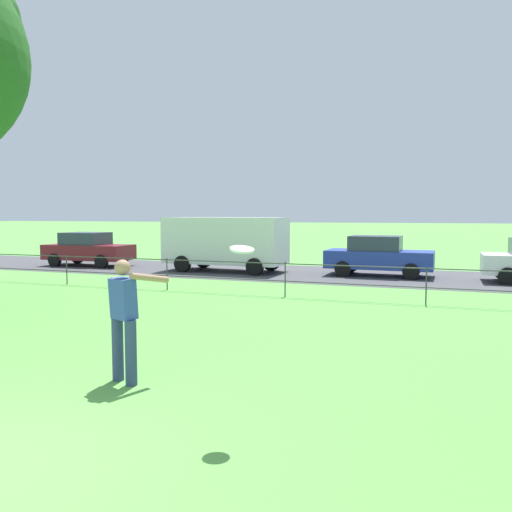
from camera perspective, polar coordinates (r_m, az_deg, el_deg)
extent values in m
cube|color=#424247|center=(20.27, 7.92, -2.05)|extent=(80.00, 6.03, 0.01)
cylinder|color=#333833|center=(18.34, -20.41, -1.44)|extent=(0.04, 0.04, 1.00)
cylinder|color=#333833|center=(16.14, -9.92, -2.01)|extent=(0.04, 0.04, 1.00)
cylinder|color=#333833|center=(14.63, 3.28, -2.62)|extent=(0.04, 0.04, 1.00)
cylinder|color=#333833|center=(14.05, 18.50, -3.16)|extent=(0.04, 0.04, 1.00)
cylinder|color=#333833|center=(14.64, 3.28, -2.82)|extent=(30.73, 0.03, 0.03)
cylinder|color=#333833|center=(14.58, 3.29, -0.87)|extent=(30.73, 0.03, 0.03)
cylinder|color=navy|center=(7.58, -15.21, -9.98)|extent=(0.16, 0.16, 0.91)
cylinder|color=navy|center=(7.32, -13.81, -10.48)|extent=(0.16, 0.16, 0.91)
cube|color=#334C99|center=(7.29, -14.64, -4.63)|extent=(0.43, 0.37, 0.58)
sphere|color=#A87A5B|center=(7.24, -14.71, -1.25)|extent=(0.22, 0.22, 0.22)
cylinder|color=#A87A5B|center=(7.27, -11.81, -2.41)|extent=(0.32, 0.61, 0.20)
cylinder|color=#A87A5B|center=(7.48, -15.60, -4.63)|extent=(0.09, 0.09, 0.62)
cylinder|color=white|center=(5.55, -1.58, 0.74)|extent=(0.38, 0.38, 0.08)
cube|color=maroon|center=(24.68, -18.21, 0.43)|extent=(4.05, 1.81, 0.68)
cube|color=#2D3847|center=(24.74, -18.52, 1.87)|extent=(1.94, 1.57, 0.56)
cylinder|color=black|center=(24.67, -14.76, -0.28)|extent=(0.61, 0.22, 0.60)
cylinder|color=black|center=(23.33, -16.91, -0.60)|extent=(0.61, 0.22, 0.60)
cylinder|color=black|center=(26.10, -19.34, -0.13)|extent=(0.61, 0.22, 0.60)
cylinder|color=black|center=(24.84, -21.60, -0.42)|extent=(0.61, 0.22, 0.60)
cube|color=white|center=(21.16, -3.47, 1.76)|extent=(5.07, 2.13, 1.90)
cube|color=#283342|center=(20.38, 1.63, 2.59)|extent=(0.18, 1.67, 0.76)
cylinder|color=black|center=(21.44, 1.72, -0.74)|extent=(0.69, 0.26, 0.68)
cylinder|color=black|center=(19.70, -0.13, -1.21)|extent=(0.69, 0.26, 0.68)
cylinder|color=black|center=(22.73, -5.88, -0.46)|extent=(0.69, 0.26, 0.68)
cylinder|color=black|center=(21.10, -8.22, -0.87)|extent=(0.69, 0.26, 0.68)
cube|color=#233899|center=(20.11, 13.62, -0.37)|extent=(4.04, 1.80, 0.68)
cube|color=#2D3847|center=(20.09, 13.23, 1.41)|extent=(1.94, 1.57, 0.56)
cylinder|color=black|center=(20.82, 17.28, -1.22)|extent=(0.60, 0.22, 0.60)
cylinder|color=black|center=(19.22, 16.94, -1.68)|extent=(0.60, 0.22, 0.60)
cylinder|color=black|center=(21.13, 10.56, -1.01)|extent=(0.60, 0.22, 0.60)
cylinder|color=black|center=(19.56, 9.68, -1.44)|extent=(0.60, 0.22, 0.60)
cylinder|color=black|center=(20.57, 25.84, -1.54)|extent=(0.60, 0.21, 0.60)
cylinder|color=black|center=(18.97, 26.31, -2.04)|extent=(0.60, 0.21, 0.60)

